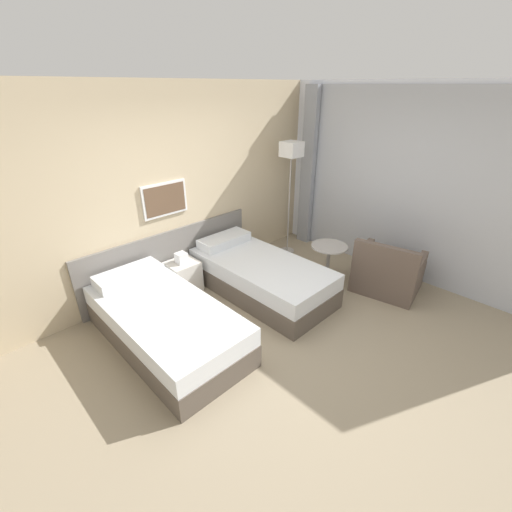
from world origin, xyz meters
The scene contains 9 objects.
ground_plane centered at (0.00, 0.00, 0.00)m, with size 16.00×16.00×0.00m, color gray.
wall_headboard centered at (-0.01, 2.02, 1.30)m, with size 10.00×0.10×2.70m.
wall_window centered at (2.47, -0.15, 1.34)m, with size 0.21×4.49×2.70m.
bed_near_door centered at (-0.99, 0.95, 0.25)m, with size 0.98×2.02×0.62m.
bed_near_window centered at (0.52, 0.95, 0.25)m, with size 0.98×2.02×0.62m.
nightstand centered at (-0.23, 1.72, 0.24)m, with size 0.41×0.38×0.59m.
floor_lamp centered at (1.79, 1.55, 1.61)m, with size 0.28×0.28×1.86m.
side_table centered at (1.38, 0.43, 0.43)m, with size 0.51×0.51×0.61m.
armchair centered at (1.83, -0.27, 0.26)m, with size 0.89×0.96×0.79m.
Camera 1 is at (-2.41, -1.96, 2.63)m, focal length 24.00 mm.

